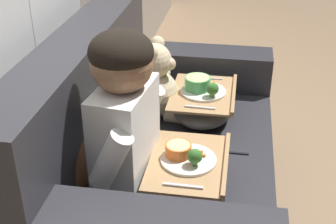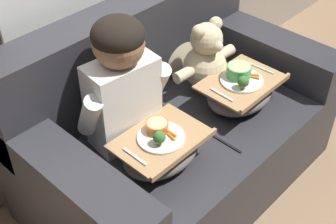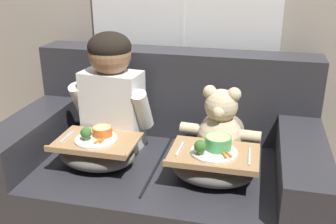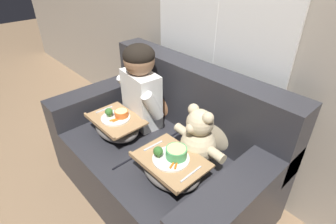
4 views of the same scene
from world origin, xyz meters
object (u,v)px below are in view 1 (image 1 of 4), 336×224
at_px(couch, 151,168).
at_px(lap_tray_teddy, 203,103).
at_px(throw_pillow_behind_child, 75,147).
at_px(teddy_bear, 156,85).
at_px(child_figure, 124,107).
at_px(lap_tray_child, 188,175).
at_px(throw_pillow_behind_teddy, 115,84).

relative_size(couch, lap_tray_teddy, 3.86).
relative_size(throw_pillow_behind_child, teddy_bear, 0.81).
distance_m(child_figure, lap_tray_child, 0.37).
height_order(throw_pillow_behind_child, throw_pillow_behind_teddy, throw_pillow_behind_child).
relative_size(throw_pillow_behind_child, throw_pillow_behind_teddy, 1.01).
height_order(throw_pillow_behind_child, lap_tray_teddy, throw_pillow_behind_child).
xyz_separation_m(throw_pillow_behind_teddy, lap_tray_child, (-0.60, -0.45, -0.08)).
bearing_deg(teddy_bear, couch, -174.24).
distance_m(couch, throw_pillow_behind_teddy, 0.48).
xyz_separation_m(couch, throw_pillow_behind_teddy, (0.30, 0.24, 0.28)).
bearing_deg(teddy_bear, child_figure, 179.58).
xyz_separation_m(throw_pillow_behind_child, lap_tray_child, (0.00, -0.45, -0.08)).
height_order(child_figure, lap_tray_child, child_figure).
bearing_deg(throw_pillow_behind_teddy, couch, -141.10).
distance_m(teddy_bear, lap_tray_child, 0.65).
bearing_deg(lap_tray_child, teddy_bear, 21.80).
height_order(teddy_bear, lap_tray_child, teddy_bear).
relative_size(teddy_bear, lap_tray_child, 1.05).
relative_size(teddy_bear, lap_tray_teddy, 1.02).
xyz_separation_m(child_figure, lap_tray_child, (0.00, -0.24, -0.28)).
bearing_deg(throw_pillow_behind_teddy, lap_tray_child, -143.03).
bearing_deg(teddy_bear, throw_pillow_behind_teddy, 89.88).
relative_size(couch, throw_pillow_behind_teddy, 4.73).
bearing_deg(lap_tray_child, couch, 34.94).
bearing_deg(lap_tray_teddy, child_figure, 157.89).
height_order(couch, throw_pillow_behind_child, couch).
xyz_separation_m(throw_pillow_behind_child, child_figure, (-0.00, -0.21, 0.20)).
height_order(throw_pillow_behind_teddy, teddy_bear, teddy_bear).
relative_size(throw_pillow_behind_child, lap_tray_child, 0.84).
distance_m(throw_pillow_behind_child, lap_tray_child, 0.46).
bearing_deg(lap_tray_child, throw_pillow_behind_child, 90.00).
xyz_separation_m(couch, child_figure, (-0.30, 0.03, 0.48)).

